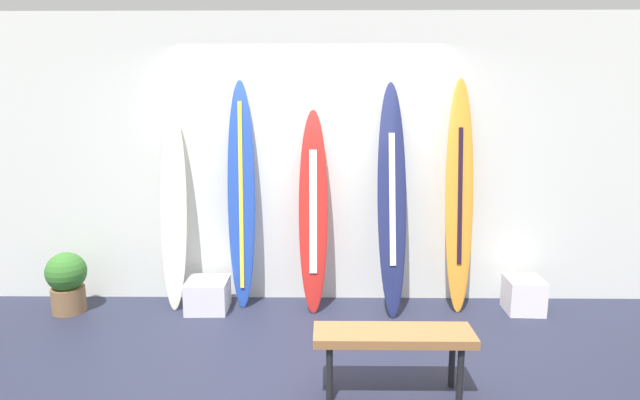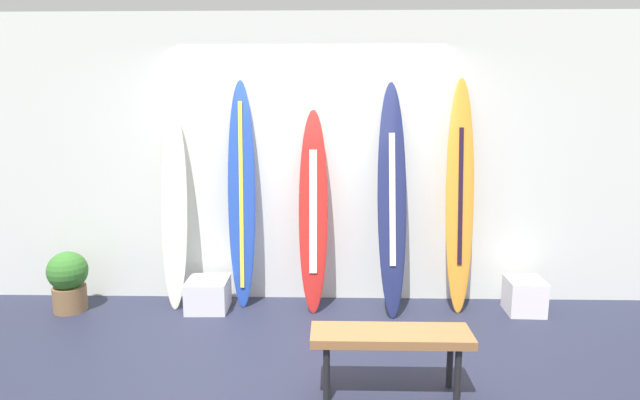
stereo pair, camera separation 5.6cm
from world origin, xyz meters
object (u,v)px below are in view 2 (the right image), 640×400
object	(u,v)px
surfboard_cobalt	(242,197)
surfboard_crimson	(313,213)
potted_plant	(68,279)
display_block_center	(208,294)
surfboard_ivory	(174,210)
bench	(391,340)
surfboard_sunset	(460,198)
display_block_left	(524,296)
surfboard_navy	(392,201)

from	to	relation	value
surfboard_cobalt	surfboard_crimson	size ratio (longest dim) A/B	1.14
surfboard_crimson	potted_plant	bearing A→B (deg)	-176.43
display_block_center	potted_plant	world-z (taller)	potted_plant
surfboard_ivory	potted_plant	size ratio (longest dim) A/B	3.27
surfboard_crimson	bench	xyz separation A→B (m)	(0.57, -1.52, -0.54)
surfboard_sunset	potted_plant	bearing A→B (deg)	-177.26
surfboard_ivory	bench	distance (m)	2.52
surfboard_sunset	potted_plant	distance (m)	3.78
display_block_left	bench	world-z (taller)	bench
surfboard_crimson	surfboard_sunset	world-z (taller)	surfboard_sunset
surfboard_crimson	bench	world-z (taller)	surfboard_crimson
surfboard_cobalt	surfboard_crimson	bearing A→B (deg)	-6.36
surfboard_sunset	display_block_left	size ratio (longest dim) A/B	6.36
surfboard_cobalt	surfboard_crimson	world-z (taller)	surfboard_cobalt
surfboard_ivory	surfboard_sunset	distance (m)	2.71
surfboard_cobalt	display_block_left	bearing A→B (deg)	-3.56
display_block_left	surfboard_sunset	bearing A→B (deg)	168.88
surfboard_ivory	display_block_center	size ratio (longest dim) A/B	4.79
surfboard_crimson	display_block_left	xyz separation A→B (m)	(2.00, -0.09, -0.77)
surfboard_ivory	display_block_center	world-z (taller)	surfboard_ivory
display_block_left	display_block_center	bearing A→B (deg)	179.88
display_block_left	potted_plant	bearing A→B (deg)	-179.28
surfboard_navy	surfboard_sunset	distance (m)	0.65
surfboard_ivory	surfboard_crimson	xyz separation A→B (m)	(1.33, -0.04, -0.01)
surfboard_ivory	display_block_left	distance (m)	3.42
surfboard_sunset	surfboard_navy	bearing A→B (deg)	-172.88
display_block_center	surfboard_navy	bearing A→B (deg)	1.17
surfboard_ivory	surfboard_crimson	size ratio (longest dim) A/B	1.00
surfboard_navy	surfboard_ivory	bearing A→B (deg)	177.66
surfboard_cobalt	potted_plant	distance (m)	1.82
display_block_center	surfboard_crimson	bearing A→B (deg)	4.75
surfboard_ivory	surfboard_sunset	size ratio (longest dim) A/B	0.86
surfboard_cobalt	potted_plant	xyz separation A→B (m)	(-1.64, -0.22, -0.76)
surfboard_crimson	surfboard_sunset	distance (m)	1.38
display_block_left	potted_plant	world-z (taller)	potted_plant
display_block_center	bench	bearing A→B (deg)	-42.22
surfboard_crimson	surfboard_navy	size ratio (longest dim) A/B	0.88
surfboard_crimson	surfboard_ivory	bearing A→B (deg)	178.46
surfboard_ivory	potted_plant	bearing A→B (deg)	-169.68
surfboard_navy	potted_plant	world-z (taller)	surfboard_navy
surfboard_crimson	potted_plant	size ratio (longest dim) A/B	3.28
bench	potted_plant	bearing A→B (deg)	154.61
surfboard_cobalt	bench	size ratio (longest dim) A/B	2.04
surfboard_crimson	surfboard_cobalt	bearing A→B (deg)	173.64
surfboard_cobalt	surfboard_sunset	xyz separation A→B (m)	(2.06, -0.04, 0.01)
surfboard_ivory	potted_plant	distance (m)	1.19
display_block_center	surfboard_cobalt	bearing A→B (deg)	26.55
surfboard_crimson	potted_plant	world-z (taller)	surfboard_crimson
surfboard_ivory	bench	bearing A→B (deg)	-39.25
potted_plant	bench	world-z (taller)	potted_plant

